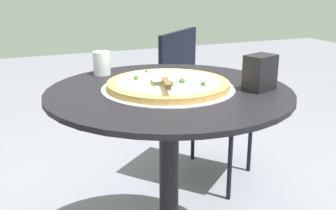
{
  "coord_description": "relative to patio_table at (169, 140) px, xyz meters",
  "views": [
    {
      "loc": [
        -0.54,
        -1.3,
        1.14
      ],
      "look_at": [
        -0.0,
        0.01,
        0.69
      ],
      "focal_mm": 43.7,
      "sensor_mm": 36.0,
      "label": 1
    }
  ],
  "objects": [
    {
      "name": "napkin_dispenser",
      "position": [
        0.29,
        -0.13,
        0.26
      ],
      "size": [
        0.13,
        0.11,
        0.13
      ],
      "primitive_type": "cube",
      "rotation": [
        0.0,
        0.0,
        0.34
      ],
      "color": "black",
      "rests_on": "patio_table"
    },
    {
      "name": "drinking_cup",
      "position": [
        -0.17,
        0.31,
        0.24
      ],
      "size": [
        0.07,
        0.07,
        0.1
      ],
      "primitive_type": "cylinder",
      "color": "silver",
      "rests_on": "patio_table"
    },
    {
      "name": "patio_chair_near",
      "position": [
        0.46,
        0.69,
        -0.06
      ],
      "size": [
        0.61,
        0.61,
        0.85
      ],
      "color": "black",
      "rests_on": "ground"
    },
    {
      "name": "pizza_on_tray",
      "position": [
        -0.0,
        0.01,
        0.21
      ],
      "size": [
        0.48,
        0.48,
        0.05
      ],
      "color": "silver",
      "rests_on": "patio_table"
    },
    {
      "name": "patio_table",
      "position": [
        0.0,
        0.0,
        0.0
      ],
      "size": [
        0.88,
        0.88,
        0.75
      ],
      "color": "black",
      "rests_on": "ground"
    },
    {
      "name": "pizza_server",
      "position": [
        -0.04,
        -0.07,
        0.25
      ],
      "size": [
        0.1,
        0.22,
        0.02
      ],
      "color": "silver",
      "rests_on": "pizza_on_tray"
    }
  ]
}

